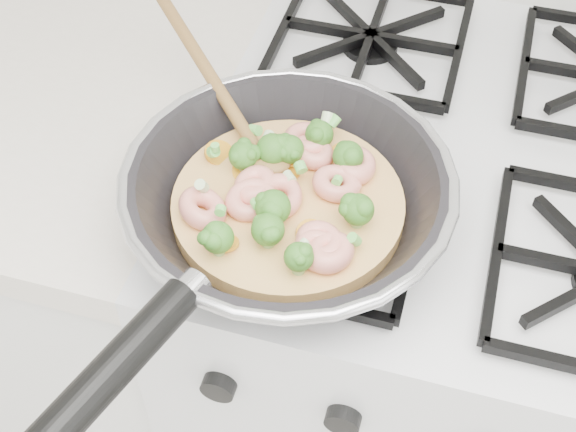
# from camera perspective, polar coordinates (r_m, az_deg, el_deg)

# --- Properties ---
(stove) EXTENTS (0.60, 0.60, 0.92)m
(stove) POSITION_cam_1_polar(r_m,az_deg,el_deg) (1.25, 9.64, -9.82)
(stove) COLOR silver
(stove) RESTS_ON ground
(skillet) EXTENTS (0.38, 0.53, 0.10)m
(skillet) POSITION_cam_1_polar(r_m,az_deg,el_deg) (0.76, -0.21, 1.30)
(skillet) COLOR black
(skillet) RESTS_ON stove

